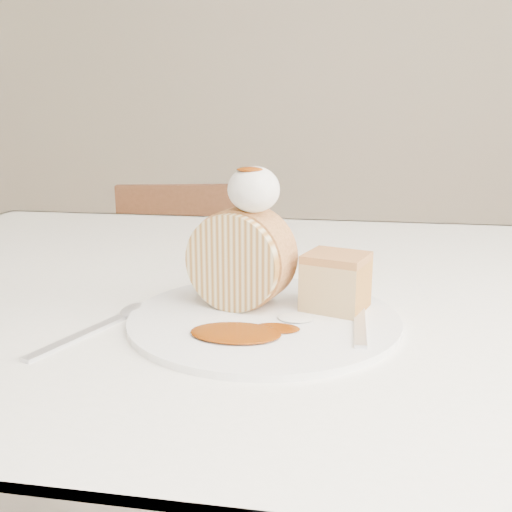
# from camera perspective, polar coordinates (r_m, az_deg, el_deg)

# --- Properties ---
(table) EXTENTS (1.40, 0.90, 0.75)m
(table) POSITION_cam_1_polar(r_m,az_deg,el_deg) (0.77, 5.25, -9.03)
(table) COLOR white
(table) RESTS_ON ground
(chair_far) EXTENTS (0.44, 0.44, 0.78)m
(chair_far) POSITION_cam_1_polar(r_m,az_deg,el_deg) (1.65, -6.29, -4.19)
(chair_far) COLOR brown
(chair_far) RESTS_ON ground
(plate) EXTENTS (0.35, 0.35, 0.01)m
(plate) POSITION_cam_1_polar(r_m,az_deg,el_deg) (0.59, 0.80, -6.25)
(plate) COLOR white
(plate) RESTS_ON table
(roulade_slice) EXTENTS (0.11, 0.08, 0.10)m
(roulade_slice) POSITION_cam_1_polar(r_m,az_deg,el_deg) (0.61, -1.53, -0.26)
(roulade_slice) COLOR beige
(roulade_slice) RESTS_ON plate
(cake_chunk) EXTENTS (0.08, 0.07, 0.05)m
(cake_chunk) POSITION_cam_1_polar(r_m,az_deg,el_deg) (0.61, 7.97, -2.89)
(cake_chunk) COLOR #BE7A48
(cake_chunk) RESTS_ON plate
(whipped_cream) EXTENTS (0.05, 0.05, 0.05)m
(whipped_cream) POSITION_cam_1_polar(r_m,az_deg,el_deg) (0.58, -0.23, 6.68)
(whipped_cream) COLOR white
(whipped_cream) RESTS_ON roulade_slice
(caramel_drizzle) EXTENTS (0.03, 0.02, 0.01)m
(caramel_drizzle) POSITION_cam_1_polar(r_m,az_deg,el_deg) (0.58, -0.64, 9.23)
(caramel_drizzle) COLOR #692804
(caramel_drizzle) RESTS_ON whipped_cream
(caramel_pool) EXTENTS (0.10, 0.08, 0.00)m
(caramel_pool) POSITION_cam_1_polar(r_m,az_deg,el_deg) (0.54, -2.06, -7.67)
(caramel_pool) COLOR #692804
(caramel_pool) RESTS_ON plate
(fork) EXTENTS (0.02, 0.17, 0.00)m
(fork) POSITION_cam_1_polar(r_m,az_deg,el_deg) (0.57, 10.34, -6.67)
(fork) COLOR silver
(fork) RESTS_ON plate
(spoon) EXTENTS (0.07, 0.15, 0.00)m
(spoon) POSITION_cam_1_polar(r_m,az_deg,el_deg) (0.58, -17.39, -7.73)
(spoon) COLOR silver
(spoon) RESTS_ON table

